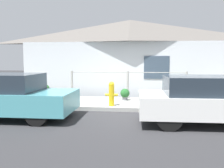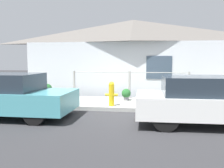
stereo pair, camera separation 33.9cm
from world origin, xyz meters
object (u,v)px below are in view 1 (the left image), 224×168
car_right (209,100)px  potted_plant_near_hydrant (125,94)px  potted_plant_corner (182,91)px  potted_plant_by_fence (44,90)px  car_left (6,96)px  fire_hydrant (112,93)px

car_right → potted_plant_near_hydrant: car_right is taller
car_right → potted_plant_corner: size_ratio=5.96×
potted_plant_by_fence → potted_plant_corner: size_ratio=0.91×
car_left → potted_plant_near_hydrant: 4.41m
car_right → potted_plant_by_fence: car_right is taller
car_left → fire_hydrant: size_ratio=4.73×
car_right → potted_plant_near_hydrant: 3.78m
fire_hydrant → potted_plant_near_hydrant: bearing=73.6°
car_left → fire_hydrant: 3.37m
car_right → potted_plant_near_hydrant: (-2.46, 2.85, -0.27)m
fire_hydrant → potted_plant_by_fence: bearing=154.3°
car_left → potted_plant_near_hydrant: bearing=39.6°
potted_plant_near_hydrant → potted_plant_corner: bearing=10.1°
fire_hydrant → potted_plant_near_hydrant: size_ratio=1.83×
potted_plant_by_fence → potted_plant_near_hydrant: bearing=-2.9°
car_left → fire_hydrant: bearing=27.1°
car_left → car_right: (5.81, -0.00, 0.00)m
potted_plant_by_fence → fire_hydrant: bearing=-25.7°
car_left → potted_plant_corner: car_left is taller
car_right → potted_plant_by_fence: (-5.85, 3.03, -0.20)m
potted_plant_near_hydrant → potted_plant_by_fence: 3.39m
potted_plant_near_hydrant → potted_plant_corner: size_ratio=0.71×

